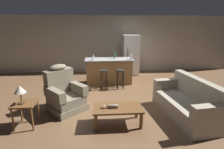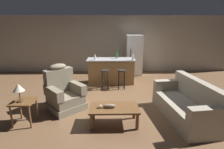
{
  "view_description": "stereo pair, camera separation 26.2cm",
  "coord_description": "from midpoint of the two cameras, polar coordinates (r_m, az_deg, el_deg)",
  "views": [
    {
      "loc": [
        -0.36,
        -5.14,
        2.2
      ],
      "look_at": [
        0.01,
        -0.1,
        0.75
      ],
      "focal_mm": 28.0,
      "sensor_mm": 36.0,
      "label": 1
    },
    {
      "loc": [
        -0.1,
        -5.15,
        2.2
      ],
      "look_at": [
        0.01,
        -0.1,
        0.75
      ],
      "focal_mm": 28.0,
      "sensor_mm": 36.0,
      "label": 2
    }
  ],
  "objects": [
    {
      "name": "fish_figurine",
      "position": [
        3.92,
        -2.18,
        -10.31
      ],
      "size": [
        0.34,
        0.1,
        0.1
      ],
      "color": "#4C3823",
      "rests_on": "coffee_table"
    },
    {
      "name": "table_lamp",
      "position": [
        4.23,
        -29.45,
        -4.49
      ],
      "size": [
        0.24,
        0.24,
        0.41
      ],
      "color": "#4C3823",
      "rests_on": "end_table"
    },
    {
      "name": "recliner_near_lamp",
      "position": [
        4.85,
        -16.77,
        -6.21
      ],
      "size": [
        1.19,
        1.19,
        1.2
      ],
      "rotation": [
        0.0,
        0.0,
        -0.84
      ],
      "color": "#756B56",
      "rests_on": "ground_plane"
    },
    {
      "name": "coffee_table",
      "position": [
        4.0,
        -0.09,
        -11.3
      ],
      "size": [
        1.1,
        0.6,
        0.42
      ],
      "color": "brown",
      "rests_on": "ground_plane"
    },
    {
      "name": "bottle_wine_dark",
      "position": [
        6.41,
        -7.32,
        5.41
      ],
      "size": [
        0.07,
        0.07,
        0.22
      ],
      "color": "silver",
      "rests_on": "kitchen_island"
    },
    {
      "name": "ground_plane",
      "position": [
        5.6,
        -1.5,
        -7.12
      ],
      "size": [
        12.0,
        12.0,
        0.0
      ],
      "color": "brown"
    },
    {
      "name": "refrigerator",
      "position": [
        7.91,
        5.18,
        6.36
      ],
      "size": [
        0.7,
        0.69,
        1.76
      ],
      "color": "white",
      "rests_on": "ground_plane"
    },
    {
      "name": "end_table",
      "position": [
        4.39,
        -28.08,
        -9.34
      ],
      "size": [
        0.48,
        0.48,
        0.56
      ],
      "color": "brown",
      "rests_on": "ground_plane"
    },
    {
      "name": "bottle_short_amber",
      "position": [
        6.68,
        -0.23,
        6.24
      ],
      "size": [
        0.07,
        0.07,
        0.3
      ],
      "color": "#2D6B38",
      "rests_on": "kitchen_island"
    },
    {
      "name": "bottle_tall_green",
      "position": [
        6.44,
        5.08,
        5.63
      ],
      "size": [
        0.09,
        0.09,
        0.25
      ],
      "color": "silver",
      "rests_on": "kitchen_island"
    },
    {
      "name": "kitchen_island",
      "position": [
        6.72,
        -2.08,
        1.17
      ],
      "size": [
        1.8,
        0.7,
        0.95
      ],
      "color": "olive",
      "rests_on": "ground_plane"
    },
    {
      "name": "couch",
      "position": [
        4.67,
        21.92,
        -8.68
      ],
      "size": [
        1.06,
        1.99,
        0.94
      ],
      "rotation": [
        0.0,
        0.0,
        3.26
      ],
      "color": "#9E937F",
      "rests_on": "ground_plane"
    },
    {
      "name": "back_wall",
      "position": [
        8.32,
        -2.61,
        9.81
      ],
      "size": [
        12.0,
        0.05,
        2.6
      ],
      "color": "#A89E89",
      "rests_on": "ground_plane"
    },
    {
      "name": "bar_stool_left",
      "position": [
        6.12,
        -3.88,
        -0.43
      ],
      "size": [
        0.32,
        0.32,
        0.68
      ],
      "color": "black",
      "rests_on": "ground_plane"
    },
    {
      "name": "bar_stool_right",
      "position": [
        6.14,
        1.52,
        -0.32
      ],
      "size": [
        0.32,
        0.32,
        0.68
      ],
      "color": "black",
      "rests_on": "ground_plane"
    }
  ]
}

